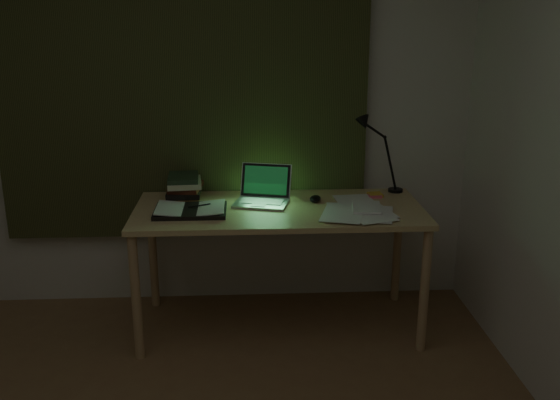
% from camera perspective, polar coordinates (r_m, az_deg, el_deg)
% --- Properties ---
extents(wall_back, '(3.50, 0.00, 2.50)m').
position_cam_1_polar(wall_back, '(3.83, -8.83, 8.48)').
color(wall_back, silver).
rests_on(wall_back, ground).
extents(curtain, '(2.20, 0.06, 2.00)m').
position_cam_1_polar(curtain, '(3.76, -9.03, 11.40)').
color(curtain, '#32371B').
rests_on(curtain, wall_back).
extents(desk, '(1.62, 0.71, 0.74)m').
position_cam_1_polar(desk, '(3.63, -0.10, -6.26)').
color(desk, tan).
rests_on(desk, floor).
extents(laptop, '(0.37, 0.40, 0.21)m').
position_cam_1_polar(laptop, '(3.52, -1.77, 1.22)').
color(laptop, silver).
rests_on(laptop, desk).
extents(open_textbook, '(0.39, 0.28, 0.03)m').
position_cam_1_polar(open_textbook, '(3.44, -8.19, -0.89)').
color(open_textbook, silver).
rests_on(open_textbook, desk).
extents(book_stack, '(0.20, 0.24, 0.15)m').
position_cam_1_polar(book_stack, '(3.67, -8.77, 1.20)').
color(book_stack, silver).
rests_on(book_stack, desk).
extents(loose_papers, '(0.44, 0.46, 0.02)m').
position_cam_1_polar(loose_papers, '(3.49, 7.03, -0.69)').
color(loose_papers, silver).
rests_on(loose_papers, desk).
extents(mouse, '(0.09, 0.11, 0.04)m').
position_cam_1_polar(mouse, '(3.61, 3.24, 0.12)').
color(mouse, black).
rests_on(mouse, desk).
extents(sticky_yellow, '(0.09, 0.09, 0.02)m').
position_cam_1_polar(sticky_yellow, '(3.76, 8.69, 0.48)').
color(sticky_yellow, gold).
rests_on(sticky_yellow, desk).
extents(sticky_pink, '(0.07, 0.07, 0.02)m').
position_cam_1_polar(sticky_pink, '(3.74, 8.66, 0.41)').
color(sticky_pink, '#F45E7A').
rests_on(sticky_pink, desk).
extents(desk_lamp, '(0.34, 0.28, 0.48)m').
position_cam_1_polar(desk_lamp, '(3.82, 10.69, 4.21)').
color(desk_lamp, black).
rests_on(desk_lamp, desk).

